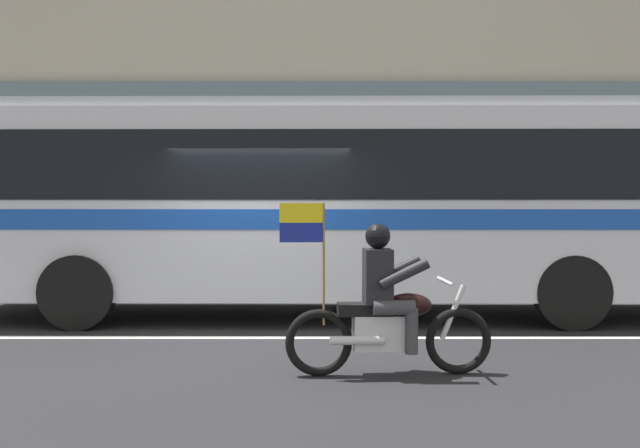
% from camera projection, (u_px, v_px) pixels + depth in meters
% --- Properties ---
extents(ground_plane, '(60.00, 60.00, 0.00)m').
position_uv_depth(ground_plane, '(258.00, 330.00, 10.23)').
color(ground_plane, black).
extents(sidewalk_curb, '(28.00, 3.80, 0.15)m').
position_uv_depth(sidewalk_curb, '(278.00, 282.00, 15.33)').
color(sidewalk_curb, '#A39E93').
rests_on(sidewalk_curb, ground_plane).
extents(lane_center_stripe, '(26.60, 0.14, 0.01)m').
position_uv_depth(lane_center_stripe, '(254.00, 338.00, 9.63)').
color(lane_center_stripe, silver).
rests_on(lane_center_stripe, ground_plane).
extents(office_building_facade, '(28.00, 0.89, 10.86)m').
position_uv_depth(office_building_facade, '(283.00, 44.00, 17.42)').
color(office_building_facade, gray).
rests_on(office_building_facade, ground_plane).
extents(transit_bus, '(11.73, 2.71, 3.22)m').
position_uv_depth(transit_bus, '(336.00, 194.00, 11.36)').
color(transit_bus, silver).
rests_on(transit_bus, ground_plane).
extents(motorcycle_with_rider, '(2.19, 0.64, 1.78)m').
position_uv_depth(motorcycle_with_rider, '(385.00, 311.00, 7.61)').
color(motorcycle_with_rider, black).
rests_on(motorcycle_with_rider, ground_plane).
extents(fire_hydrant, '(0.22, 0.30, 0.75)m').
position_uv_depth(fire_hydrant, '(521.00, 267.00, 13.91)').
color(fire_hydrant, '#4C8C3F').
rests_on(fire_hydrant, sidewalk_curb).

